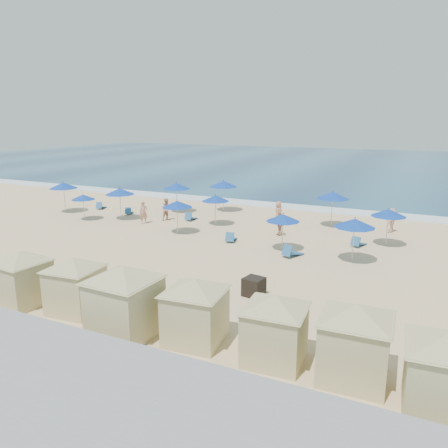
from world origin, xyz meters
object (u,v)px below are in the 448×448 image
(beachgoer_4, at_px, (278,212))
(beachgoer_1, at_px, (167,209))
(umbrella_1, at_px, (83,197))
(umbrella_2, at_px, (176,186))
(trash_bin, at_px, (254,287))
(umbrella_7, at_px, (283,218))
(umbrella_6, at_px, (177,204))
(umbrella_3, at_px, (120,191))
(umbrella_0, at_px, (63,185))
(cabana_1, at_px, (75,278))
(cabana_0, at_px, (21,271))
(cabana_3, at_px, (195,302))
(beachgoer_2, at_px, (280,224))
(cabana_6, at_px, (448,363))
(cabana_4, at_px, (275,320))
(umbrella_5, at_px, (215,198))
(umbrella_4, at_px, (223,184))
(cabana_2, at_px, (124,292))
(umbrella_10, at_px, (355,223))
(beachgoer_0, at_px, (144,213))
(umbrella_9, at_px, (389,213))
(cabana_5, at_px, (356,332))
(umbrella_8, at_px, (333,195))
(beachgoer_3, at_px, (391,220))

(beachgoer_4, bearing_deg, beachgoer_1, 63.99)
(umbrella_1, distance_m, umbrella_2, 7.52)
(trash_bin, height_order, umbrella_7, umbrella_7)
(umbrella_6, bearing_deg, umbrella_3, 164.47)
(umbrella_0, bearing_deg, cabana_1, -43.63)
(cabana_0, xyz_separation_m, umbrella_1, (-8.96, 13.26, 0.33))
(umbrella_2, relative_size, beachgoer_1, 1.49)
(cabana_3, bearing_deg, beachgoer_2, 97.41)
(trash_bin, relative_size, cabana_6, 0.19)
(cabana_0, xyz_separation_m, cabana_6, (16.15, -0.31, 0.07))
(cabana_4, relative_size, beachgoer_4, 2.40)
(umbrella_3, xyz_separation_m, beachgoer_1, (3.46, 1.28, -1.36))
(umbrella_0, relative_size, umbrella_5, 1.13)
(cabana_0, bearing_deg, umbrella_4, 91.60)
(umbrella_5, bearing_deg, cabana_2, -74.25)
(cabana_3, distance_m, beachgoer_4, 18.72)
(umbrella_10, relative_size, beachgoer_0, 1.50)
(cabana_4, relative_size, umbrella_7, 1.75)
(umbrella_9, bearing_deg, umbrella_1, -173.08)
(cabana_5, xyz_separation_m, umbrella_7, (-6.16, 11.82, 0.46))
(umbrella_0, bearing_deg, beachgoer_1, 7.10)
(umbrella_4, xyz_separation_m, beachgoer_1, (-2.44, -5.02, -1.49))
(umbrella_6, bearing_deg, cabana_5, -41.95)
(beachgoer_2, bearing_deg, cabana_4, -34.25)
(cabana_4, height_order, umbrella_8, umbrella_8)
(beachgoer_0, bearing_deg, cabana_3, -92.31)
(umbrella_1, relative_size, beachgoer_3, 1.21)
(cabana_0, relative_size, beachgoer_1, 2.38)
(beachgoer_3, height_order, beachgoer_4, beachgoer_3)
(umbrella_8, height_order, beachgoer_2, umbrella_8)
(cabana_5, height_order, umbrella_4, umbrella_4)
(umbrella_6, bearing_deg, cabana_4, -47.81)
(umbrella_0, relative_size, umbrella_1, 1.26)
(umbrella_9, distance_m, beachgoer_4, 8.61)
(beachgoer_1, distance_m, beachgoer_2, 9.32)
(cabana_4, height_order, beachgoer_1, cabana_4)
(umbrella_1, relative_size, beachgoer_4, 1.24)
(beachgoer_1, bearing_deg, umbrella_0, 122.46)
(umbrella_6, bearing_deg, cabana_1, -77.28)
(cabana_3, relative_size, beachgoer_4, 2.46)
(umbrella_7, bearing_deg, cabana_6, -55.49)
(umbrella_2, distance_m, umbrella_8, 12.87)
(umbrella_8, bearing_deg, umbrella_2, -177.50)
(umbrella_9, distance_m, beachgoer_1, 16.17)
(umbrella_8, bearing_deg, beachgoer_4, -170.90)
(cabana_3, bearing_deg, umbrella_4, 113.20)
(umbrella_4, bearing_deg, cabana_3, -66.80)
(umbrella_0, distance_m, umbrella_2, 9.46)
(cabana_3, relative_size, beachgoer_2, 2.58)
(cabana_3, bearing_deg, trash_bin, 85.99)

